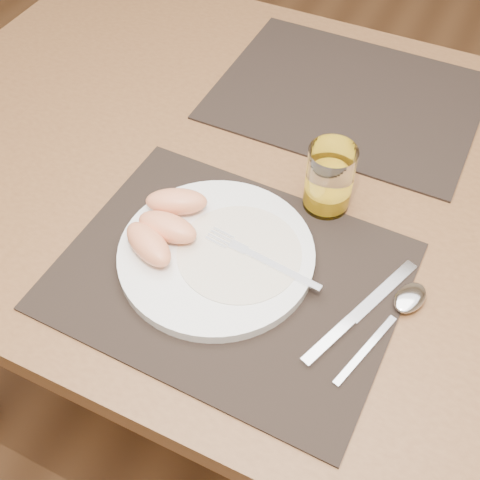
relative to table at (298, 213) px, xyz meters
name	(u,v)px	position (x,y,z in m)	size (l,w,h in m)	color
ground	(278,389)	(0.00, 0.00, -0.67)	(5.00, 5.00, 0.00)	brown
table	(298,213)	(0.00, 0.00, 0.00)	(1.40, 0.90, 0.75)	brown
placemat_near	(230,276)	(-0.02, -0.22, 0.09)	(0.45, 0.35, 0.00)	black
placemat_far	(347,96)	(0.00, 0.22, 0.09)	(0.45, 0.35, 0.00)	black
plate	(216,254)	(-0.05, -0.20, 0.10)	(0.27, 0.27, 0.02)	white
plate_dressing	(239,253)	(-0.02, -0.19, 0.10)	(0.17, 0.17, 0.00)	white
fork	(253,255)	(0.00, -0.19, 0.11)	(0.18, 0.04, 0.00)	silver
knife	(352,319)	(0.16, -0.22, 0.09)	(0.09, 0.21, 0.01)	silver
spoon	(404,305)	(0.21, -0.17, 0.09)	(0.08, 0.19, 0.01)	silver
juice_glass	(329,181)	(0.05, -0.04, 0.13)	(0.07, 0.07, 0.10)	white
grapefruit_wedges	(164,224)	(-0.13, -0.20, 0.12)	(0.11, 0.16, 0.04)	#F19562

